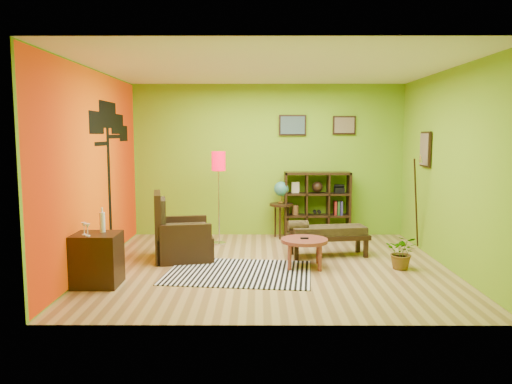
{
  "coord_description": "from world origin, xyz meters",
  "views": [
    {
      "loc": [
        -0.19,
        -7.02,
        1.89
      ],
      "look_at": [
        -0.21,
        0.2,
        1.05
      ],
      "focal_mm": 35.0,
      "sensor_mm": 36.0,
      "label": 1
    }
  ],
  "objects_px": {
    "armchair": "(179,239)",
    "floor_lamp": "(219,169)",
    "cube_shelf": "(318,205)",
    "globe_table": "(281,195)",
    "potted_plant": "(402,256)",
    "side_cabinet": "(97,259)",
    "coffee_table": "(304,243)",
    "bench": "(326,233)"
  },
  "relations": [
    {
      "from": "side_cabinet",
      "to": "potted_plant",
      "type": "relative_size",
      "value": 2.0
    },
    {
      "from": "cube_shelf",
      "to": "potted_plant",
      "type": "relative_size",
      "value": 2.46
    },
    {
      "from": "coffee_table",
      "to": "side_cabinet",
      "type": "distance_m",
      "value": 2.81
    },
    {
      "from": "armchair",
      "to": "potted_plant",
      "type": "xyz_separation_m",
      "value": [
        3.22,
        -0.57,
        -0.12
      ]
    },
    {
      "from": "cube_shelf",
      "to": "bench",
      "type": "height_order",
      "value": "cube_shelf"
    },
    {
      "from": "potted_plant",
      "to": "cube_shelf",
      "type": "bearing_deg",
      "value": 112.92
    },
    {
      "from": "globe_table",
      "to": "coffee_table",
      "type": "bearing_deg",
      "value": -83.21
    },
    {
      "from": "armchair",
      "to": "bench",
      "type": "height_order",
      "value": "armchair"
    },
    {
      "from": "potted_plant",
      "to": "floor_lamp",
      "type": "bearing_deg",
      "value": 149.31
    },
    {
      "from": "globe_table",
      "to": "cube_shelf",
      "type": "xyz_separation_m",
      "value": [
        0.68,
        0.09,
        -0.18
      ]
    },
    {
      "from": "side_cabinet",
      "to": "globe_table",
      "type": "distance_m",
      "value": 3.79
    },
    {
      "from": "floor_lamp",
      "to": "cube_shelf",
      "type": "bearing_deg",
      "value": 18.61
    },
    {
      "from": "floor_lamp",
      "to": "coffee_table",
      "type": "bearing_deg",
      "value": -48.34
    },
    {
      "from": "bench",
      "to": "globe_table",
      "type": "bearing_deg",
      "value": 115.1
    },
    {
      "from": "coffee_table",
      "to": "floor_lamp",
      "type": "distance_m",
      "value": 2.21
    },
    {
      "from": "armchair",
      "to": "cube_shelf",
      "type": "distance_m",
      "value": 2.82
    },
    {
      "from": "floor_lamp",
      "to": "potted_plant",
      "type": "distance_m",
      "value": 3.32
    },
    {
      "from": "globe_table",
      "to": "bench",
      "type": "relative_size",
      "value": 0.81
    },
    {
      "from": "coffee_table",
      "to": "globe_table",
      "type": "height_order",
      "value": "globe_table"
    },
    {
      "from": "potted_plant",
      "to": "side_cabinet",
      "type": "bearing_deg",
      "value": -169.26
    },
    {
      "from": "armchair",
      "to": "floor_lamp",
      "type": "relative_size",
      "value": 0.64
    },
    {
      "from": "coffee_table",
      "to": "floor_lamp",
      "type": "height_order",
      "value": "floor_lamp"
    },
    {
      "from": "armchair",
      "to": "potted_plant",
      "type": "bearing_deg",
      "value": -10.05
    },
    {
      "from": "coffee_table",
      "to": "potted_plant",
      "type": "bearing_deg",
      "value": -4.42
    },
    {
      "from": "cube_shelf",
      "to": "potted_plant",
      "type": "height_order",
      "value": "cube_shelf"
    },
    {
      "from": "bench",
      "to": "coffee_table",
      "type": "bearing_deg",
      "value": -121.59
    },
    {
      "from": "coffee_table",
      "to": "armchair",
      "type": "bearing_deg",
      "value": 165.91
    },
    {
      "from": "side_cabinet",
      "to": "globe_table",
      "type": "relative_size",
      "value": 0.94
    },
    {
      "from": "side_cabinet",
      "to": "globe_table",
      "type": "bearing_deg",
      "value": 49.7
    },
    {
      "from": "floor_lamp",
      "to": "bench",
      "type": "distance_m",
      "value": 2.14
    },
    {
      "from": "armchair",
      "to": "floor_lamp",
      "type": "distance_m",
      "value": 1.52
    },
    {
      "from": "side_cabinet",
      "to": "bench",
      "type": "xyz_separation_m",
      "value": [
        3.07,
        1.52,
        0.03
      ]
    },
    {
      "from": "coffee_table",
      "to": "potted_plant",
      "type": "relative_size",
      "value": 1.37
    },
    {
      "from": "side_cabinet",
      "to": "potted_plant",
      "type": "bearing_deg",
      "value": 10.74
    },
    {
      "from": "cube_shelf",
      "to": "globe_table",
      "type": "bearing_deg",
      "value": -172.46
    },
    {
      "from": "floor_lamp",
      "to": "bench",
      "type": "bearing_deg",
      "value": -26.2
    },
    {
      "from": "bench",
      "to": "potted_plant",
      "type": "bearing_deg",
      "value": -37.74
    },
    {
      "from": "coffee_table",
      "to": "side_cabinet",
      "type": "bearing_deg",
      "value": -161.95
    },
    {
      "from": "potted_plant",
      "to": "armchair",
      "type": "bearing_deg",
      "value": 169.95
    },
    {
      "from": "floor_lamp",
      "to": "bench",
      "type": "xyz_separation_m",
      "value": [
        1.73,
        -0.85,
        -0.93
      ]
    },
    {
      "from": "cube_shelf",
      "to": "armchair",
      "type": "bearing_deg",
      "value": -144.64
    },
    {
      "from": "floor_lamp",
      "to": "globe_table",
      "type": "relative_size",
      "value": 1.54
    }
  ]
}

